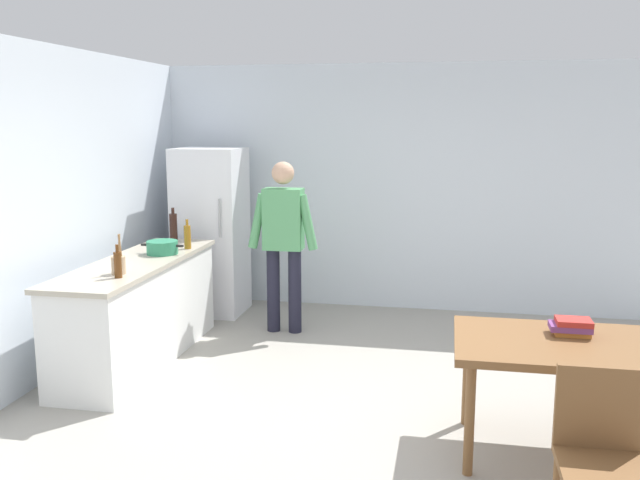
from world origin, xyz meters
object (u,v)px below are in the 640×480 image
object	(u,v)px
bottle_wine_dark	(173,227)
book_stack	(572,327)
chair	(602,449)
refrigerator	(211,231)
utensil_jar	(119,264)
bottle_beer_brown	(118,264)
cooking_pot	(162,247)
bottle_oil_amber	(187,237)
dining_table	(570,354)
person	(283,235)

from	to	relation	value
bottle_wine_dark	book_stack	world-z (taller)	bottle_wine_dark
bottle_wine_dark	book_stack	size ratio (longest dim) A/B	1.35
chair	refrigerator	bearing A→B (deg)	119.13
book_stack	refrigerator	bearing A→B (deg)	142.46
utensil_jar	bottle_beer_brown	xyz separation A→B (m)	(0.06, -0.12, 0.03)
cooking_pot	utensil_jar	bearing A→B (deg)	-90.06
cooking_pot	bottle_oil_amber	xyz separation A→B (m)	(0.13, 0.28, 0.06)
dining_table	bottle_oil_amber	world-z (taller)	bottle_oil_amber
refrigerator	cooking_pot	size ratio (longest dim) A/B	4.50
bottle_oil_amber	utensil_jar	bearing A→B (deg)	-96.75
bottle_beer_brown	bottle_wine_dark	bearing A→B (deg)	97.57
book_stack	chair	bearing A→B (deg)	-91.37
chair	person	bearing A→B (deg)	114.19
bottle_oil_amber	bottle_wine_dark	world-z (taller)	bottle_wine_dark
chair	utensil_jar	xyz separation A→B (m)	(-3.30, 1.56, 0.44)
refrigerator	bottle_oil_amber	size ratio (longest dim) A/B	6.43
refrigerator	person	xyz separation A→B (m)	(0.95, -0.55, 0.08)
person	cooking_pot	size ratio (longest dim) A/B	4.25
cooking_pot	dining_table	bearing A→B (deg)	-23.27
bottle_beer_brown	cooking_pot	bearing A→B (deg)	93.42
refrigerator	bottle_beer_brown	xyz separation A→B (m)	(0.06, -2.22, 0.11)
person	bottle_wine_dark	size ratio (longest dim) A/B	5.00
refrigerator	chair	xyz separation A→B (m)	(3.30, -3.67, -0.37)
chair	bottle_beer_brown	world-z (taller)	bottle_beer_brown
chair	bottle_wine_dark	distance (m)	4.60
bottle_oil_amber	bottle_beer_brown	world-z (taller)	bottle_oil_amber
person	bottle_oil_amber	world-z (taller)	person
refrigerator	bottle_wine_dark	xyz separation A→B (m)	(-0.15, -0.67, 0.15)
person	dining_table	size ratio (longest dim) A/B	1.21
refrigerator	dining_table	bearing A→B (deg)	-39.29
refrigerator	cooking_pot	bearing A→B (deg)	-89.81
person	book_stack	world-z (taller)	person
person	bottle_oil_amber	distance (m)	0.93
cooking_pot	bottle_oil_amber	size ratio (longest dim) A/B	1.43
person	bottle_beer_brown	xyz separation A→B (m)	(-0.89, -1.67, 0.03)
refrigerator	person	size ratio (longest dim) A/B	1.06
bottle_beer_brown	book_stack	size ratio (longest dim) A/B	1.03
dining_table	book_stack	xyz separation A→B (m)	(0.03, 0.14, 0.13)
bottle_oil_amber	book_stack	world-z (taller)	bottle_oil_amber
dining_table	book_stack	distance (m)	0.20
person	cooking_pot	bearing A→B (deg)	-142.38
person	cooking_pot	distance (m)	1.19
refrigerator	cooking_pot	xyz separation A→B (m)	(0.00, -1.28, 0.06)
cooking_pot	bottle_beer_brown	bearing A→B (deg)	-86.58
book_stack	dining_table	bearing A→B (deg)	-100.51
cooking_pot	bottle_beer_brown	distance (m)	0.94
refrigerator	dining_table	size ratio (longest dim) A/B	1.29
refrigerator	bottle_beer_brown	size ratio (longest dim) A/B	6.92
bottle_wine_dark	book_stack	bearing A→B (deg)	-28.53
refrigerator	book_stack	xyz separation A→B (m)	(3.33, -2.56, -0.10)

